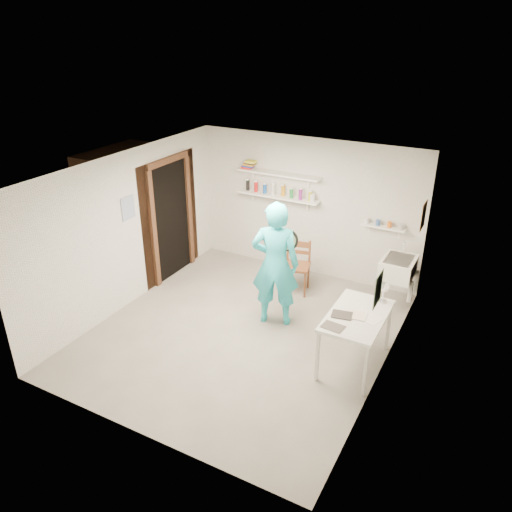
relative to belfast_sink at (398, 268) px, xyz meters
The scene contains 27 objects.
floor 2.54m from the belfast_sink, 135.83° to the right, with size 4.00×4.50×0.02m, color slate.
ceiling 2.98m from the belfast_sink, 135.83° to the right, with size 4.00×4.50×0.02m, color silver.
wall_back 1.90m from the belfast_sink, 162.26° to the left, with size 4.00×0.02×2.40m, color silver.
wall_front 4.36m from the belfast_sink, 113.84° to the right, with size 4.00×0.02×2.40m, color silver.
wall_left 4.16m from the belfast_sink, 155.67° to the right, with size 0.02×4.50×2.40m, color silver.
wall_right 1.79m from the belfast_sink, 81.30° to the right, with size 0.02×4.50×2.40m, color silver.
doorway_recess 3.81m from the belfast_sink, behind, with size 0.02×0.90×2.00m, color black.
corridor_box 4.51m from the belfast_sink, behind, with size 1.40×1.50×2.10m, color brown.
door_lintel 4.01m from the belfast_sink, behind, with size 0.06×1.05×0.10m, color brown.
door_jamb_near 3.91m from the belfast_sink, 162.82° to the right, with size 0.06×0.10×2.00m, color brown.
door_jamb_far 3.74m from the belfast_sink, behind, with size 0.06×0.10×2.00m, color brown.
shelf_lower 2.38m from the belfast_sink, 169.18° to the left, with size 1.50×0.22×0.03m, color white.
shelf_upper 2.52m from the belfast_sink, 169.18° to the left, with size 1.50×0.22×0.03m, color white.
ledge_shelf 0.75m from the belfast_sink, 130.40° to the left, with size 0.70×0.14×0.03m, color white.
poster_left 4.17m from the belfast_sink, 156.18° to the right, with size 0.01×0.28×0.36m, color #334C7F.
poster_right_a 0.89m from the belfast_sink, 22.79° to the left, with size 0.01×0.34×0.42m, color #995933.
poster_right_b 2.40m from the belfast_sink, 83.96° to the right, with size 0.01×0.30×0.38m, color #3F724C.
belfast_sink is the anchor object (origin of this frame).
man 1.93m from the belfast_sink, 140.44° to the right, with size 0.69×0.45×1.89m, color #2AC3D4.
wall_clock 1.82m from the belfast_sink, 144.31° to the right, with size 0.34×0.34×0.04m, color #CBB48A.
wooden_chair 1.61m from the belfast_sink, behind, with size 0.43×0.41×0.91m, color brown.
work_table 1.70m from the belfast_sink, 93.77° to the right, with size 0.68×1.14×0.76m, color silver.
desk_lamp 1.25m from the belfast_sink, 86.32° to the right, with size 0.14×0.14×0.14m, color silver.
spray_cans 2.41m from the belfast_sink, 169.18° to the left, with size 1.29×0.06×0.17m.
book_stack 3.06m from the belfast_sink, behind, with size 0.26×0.14×0.14m.
ledge_pots 0.78m from the belfast_sink, 130.40° to the left, with size 0.48×0.07×0.09m.
papers 1.67m from the belfast_sink, 93.77° to the right, with size 0.30×0.22×0.02m.
Camera 1 is at (3.03, -5.27, 4.11)m, focal length 35.00 mm.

